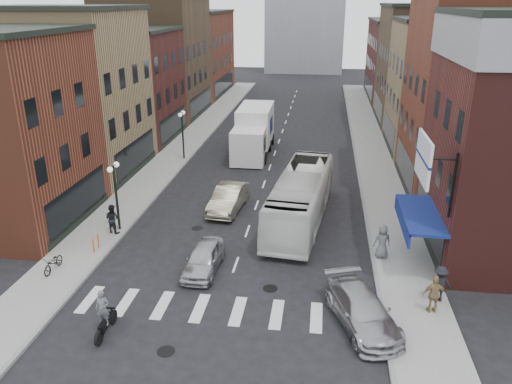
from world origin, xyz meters
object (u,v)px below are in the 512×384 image
at_px(box_truck, 254,132).
at_px(ped_right_c, 382,241).
at_px(motorcycle_rider, 104,314).
at_px(streetlamp_far, 182,126).
at_px(transit_bus, 301,197).
at_px(ped_right_a, 440,284).
at_px(bike_rack, 96,243).
at_px(sedan_left_near, 204,258).
at_px(curb_car, 362,310).
at_px(parked_bicycle, 53,263).
at_px(sedan_left_far, 228,198).
at_px(ped_right_b, 434,294).
at_px(ped_left_solo, 112,219).
at_px(billboard_sign, 425,160).
at_px(streetlamp_near, 115,184).

distance_m(box_truck, ped_right_c, 20.30).
xyz_separation_m(motorcycle_rider, ped_right_c, (11.62, 7.86, 0.10)).
height_order(streetlamp_far, transit_bus, streetlamp_far).
bearing_deg(ped_right_a, bike_rack, -24.92).
relative_size(bike_rack, sedan_left_near, 0.20).
xyz_separation_m(box_truck, motorcycle_rider, (-2.39, -25.92, -1.00)).
bearing_deg(curb_car, bike_rack, 141.43).
bearing_deg(motorcycle_rider, parked_bicycle, 133.34).
bearing_deg(sedan_left_far, streetlamp_far, 125.35).
bearing_deg(parked_bicycle, streetlamp_far, 87.57).
height_order(sedan_left_far, ped_right_a, ped_right_a).
height_order(motorcycle_rider, ped_right_b, motorcycle_rider).
distance_m(bike_rack, ped_right_c, 15.06).
distance_m(bike_rack, ped_left_solo, 2.25).
bearing_deg(streetlamp_far, motorcycle_rider, -82.22).
height_order(curb_car, ped_right_b, ped_right_b).
height_order(billboard_sign, ped_right_a, billboard_sign).
height_order(parked_bicycle, ped_right_c, ped_right_c).
height_order(billboard_sign, streetlamp_near, billboard_sign).
distance_m(ped_left_solo, ped_right_a, 17.71).
bearing_deg(curb_car, parked_bicycle, 151.34).
distance_m(box_truck, motorcycle_rider, 26.04).
bearing_deg(bike_rack, sedan_left_far, 48.52).
height_order(streetlamp_far, curb_car, streetlamp_far).
height_order(sedan_left_near, ped_right_c, ped_right_c).
relative_size(streetlamp_far, curb_car, 0.84).
relative_size(streetlamp_near, bike_rack, 5.14).
distance_m(transit_bus, sedan_left_far, 4.84).
distance_m(billboard_sign, box_truck, 23.04).
xyz_separation_m(streetlamp_near, streetlamp_far, (0.00, 14.00, 0.00)).
xyz_separation_m(bike_rack, motorcycle_rider, (3.38, -6.60, 0.40)).
bearing_deg(transit_bus, motorcycle_rider, -114.19).
distance_m(transit_bus, ped_right_a, 10.42).
bearing_deg(box_truck, curb_car, -72.37).
bearing_deg(ped_left_solo, sedan_left_near, 167.24).
height_order(bike_rack, sedan_left_near, sedan_left_near).
height_order(streetlamp_far, bike_rack, streetlamp_far).
height_order(billboard_sign, parked_bicycle, billboard_sign).
bearing_deg(transit_bus, sedan_left_far, 172.88).
xyz_separation_m(streetlamp_near, bike_rack, (-0.20, -2.70, -2.36)).
xyz_separation_m(billboard_sign, ped_right_c, (-1.19, 2.06, -5.08)).
distance_m(sedan_left_near, sedan_left_far, 7.75).
distance_m(streetlamp_near, sedan_left_near, 7.36).
xyz_separation_m(billboard_sign, streetlamp_near, (-15.99, 3.50, -3.22)).
bearing_deg(ped_left_solo, ped_right_a, 179.97).
distance_m(sedan_left_near, ped_right_b, 10.85).
bearing_deg(parked_bicycle, ped_right_b, -1.87).
xyz_separation_m(transit_bus, curb_car, (3.09, -10.14, -0.85)).
height_order(motorcycle_rider, transit_bus, transit_bus).
bearing_deg(transit_bus, box_truck, 115.62).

